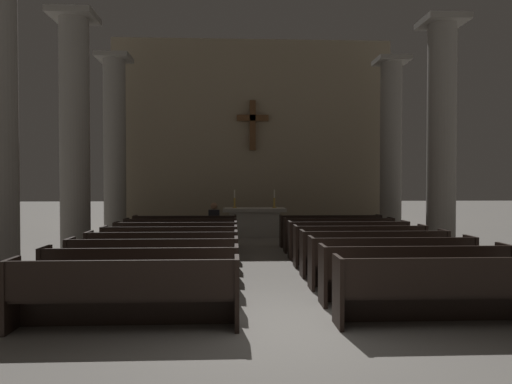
{
  "coord_description": "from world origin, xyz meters",
  "views": [
    {
      "loc": [
        -0.71,
        -6.33,
        1.96
      ],
      "look_at": [
        0.0,
        9.23,
        1.6
      ],
      "focal_mm": 33.51,
      "sensor_mm": 36.0,
      "label": 1
    }
  ],
  "objects_px": {
    "pew_left_row_6": "(176,241)",
    "pew_right_row_2": "(415,274)",
    "altar": "(254,221)",
    "lone_worshipper": "(214,224)",
    "pew_left_row_3": "(153,264)",
    "pew_right_row_1": "(446,290)",
    "pew_left_row_2": "(141,277)",
    "candlestick_right": "(274,202)",
    "pew_left_row_4": "(163,255)",
    "pew_right_row_6": "(348,240)",
    "column_left_second": "(75,139)",
    "pew_right_row_4": "(374,253)",
    "pew_right_row_8": "(330,231)",
    "pew_left_row_1": "(125,294)",
    "pew_left_row_8": "(185,231)",
    "pew_left_row_5": "(170,247)",
    "pew_right_row_5": "(360,246)",
    "column_right_second": "(441,140)",
    "column_right_third": "(391,150)",
    "pew_right_row_7": "(338,235)",
    "column_left_third": "(115,149)",
    "candlestick_left": "(235,202)",
    "pew_right_row_3": "(392,262)",
    "pew_left_row_7": "(181,236)"
  },
  "relations": [
    {
      "from": "pew_left_row_6",
      "to": "pew_right_row_2",
      "type": "height_order",
      "value": "same"
    },
    {
      "from": "altar",
      "to": "lone_worshipper",
      "type": "height_order",
      "value": "lone_worshipper"
    },
    {
      "from": "pew_left_row_3",
      "to": "pew_right_row_1",
      "type": "xyz_separation_m",
      "value": [
        4.3,
        -2.22,
        0.0
      ]
    },
    {
      "from": "pew_left_row_2",
      "to": "candlestick_right",
      "type": "distance_m",
      "value": 9.81
    },
    {
      "from": "pew_left_row_4",
      "to": "pew_right_row_6",
      "type": "relative_size",
      "value": 1.0
    },
    {
      "from": "pew_right_row_2",
      "to": "column_left_second",
      "type": "height_order",
      "value": "column_left_second"
    },
    {
      "from": "pew_right_row_4",
      "to": "pew_right_row_8",
      "type": "xyz_separation_m",
      "value": [
        0.0,
        4.44,
        0.0
      ]
    },
    {
      "from": "pew_left_row_4",
      "to": "pew_right_row_4",
      "type": "relative_size",
      "value": 1.0
    },
    {
      "from": "pew_left_row_4",
      "to": "pew_left_row_6",
      "type": "bearing_deg",
      "value": 90.0
    },
    {
      "from": "pew_left_row_1",
      "to": "pew_left_row_8",
      "type": "bearing_deg",
      "value": 90.0
    },
    {
      "from": "pew_left_row_5",
      "to": "pew_left_row_2",
      "type": "bearing_deg",
      "value": -90.0
    },
    {
      "from": "pew_right_row_4",
      "to": "pew_right_row_6",
      "type": "distance_m",
      "value": 2.22
    },
    {
      "from": "pew_right_row_5",
      "to": "pew_left_row_4",
      "type": "bearing_deg",
      "value": -165.51
    },
    {
      "from": "pew_right_row_8",
      "to": "column_right_second",
      "type": "bearing_deg",
      "value": -30.56
    },
    {
      "from": "column_right_third",
      "to": "altar",
      "type": "distance_m",
      "value": 5.43
    },
    {
      "from": "pew_right_row_7",
      "to": "pew_left_row_1",
      "type": "bearing_deg",
      "value": -122.82
    },
    {
      "from": "pew_right_row_6",
      "to": "column_left_third",
      "type": "height_order",
      "value": "column_left_third"
    },
    {
      "from": "pew_right_row_1",
      "to": "column_left_third",
      "type": "height_order",
      "value": "column_left_third"
    },
    {
      "from": "pew_left_row_3",
      "to": "pew_right_row_2",
      "type": "distance_m",
      "value": 4.44
    },
    {
      "from": "pew_right_row_7",
      "to": "altar",
      "type": "distance_m",
      "value": 4.37
    },
    {
      "from": "altar",
      "to": "lone_worshipper",
      "type": "bearing_deg",
      "value": -116.18
    },
    {
      "from": "candlestick_left",
      "to": "lone_worshipper",
      "type": "bearing_deg",
      "value": -102.84
    },
    {
      "from": "column_left_second",
      "to": "altar",
      "type": "height_order",
      "value": "column_left_second"
    },
    {
      "from": "pew_right_row_4",
      "to": "pew_left_row_4",
      "type": "bearing_deg",
      "value": 180.0
    },
    {
      "from": "pew_right_row_3",
      "to": "pew_right_row_6",
      "type": "relative_size",
      "value": 1.0
    },
    {
      "from": "pew_left_row_3",
      "to": "pew_right_row_3",
      "type": "bearing_deg",
      "value": 0.0
    },
    {
      "from": "altar",
      "to": "candlestick_right",
      "type": "height_order",
      "value": "candlestick_right"
    },
    {
      "from": "altar",
      "to": "column_left_second",
      "type": "bearing_deg",
      "value": -138.46
    },
    {
      "from": "pew_left_row_3",
      "to": "column_right_second",
      "type": "height_order",
      "value": "column_right_second"
    },
    {
      "from": "pew_left_row_5",
      "to": "pew_right_row_5",
      "type": "bearing_deg",
      "value": 0.0
    },
    {
      "from": "pew_left_row_4",
      "to": "candlestick_right",
      "type": "bearing_deg",
      "value": 68.23
    },
    {
      "from": "pew_left_row_1",
      "to": "altar",
      "type": "xyz_separation_m",
      "value": [
        2.15,
        10.47,
        0.06
      ]
    },
    {
      "from": "column_right_third",
      "to": "lone_worshipper",
      "type": "bearing_deg",
      "value": -157.74
    },
    {
      "from": "pew_left_row_2",
      "to": "pew_left_row_3",
      "type": "height_order",
      "value": "same"
    },
    {
      "from": "column_left_second",
      "to": "candlestick_right",
      "type": "distance_m",
      "value": 7.2
    },
    {
      "from": "pew_right_row_2",
      "to": "pew_right_row_5",
      "type": "relative_size",
      "value": 1.0
    },
    {
      "from": "lone_worshipper",
      "to": "pew_right_row_5",
      "type": "bearing_deg",
      "value": -44.3
    },
    {
      "from": "pew_left_row_3",
      "to": "candlestick_right",
      "type": "distance_m",
      "value": 8.75
    },
    {
      "from": "pew_left_row_7",
      "to": "pew_left_row_4",
      "type": "bearing_deg",
      "value": -90.0
    },
    {
      "from": "column_right_second",
      "to": "lone_worshipper",
      "type": "distance_m",
      "value": 6.75
    },
    {
      "from": "pew_left_row_4",
      "to": "column_right_second",
      "type": "height_order",
      "value": "column_right_second"
    },
    {
      "from": "pew_left_row_7",
      "to": "candlestick_right",
      "type": "height_order",
      "value": "candlestick_right"
    },
    {
      "from": "pew_left_row_7",
      "to": "column_left_third",
      "type": "xyz_separation_m",
      "value": [
        -2.66,
        3.65,
        2.57
      ]
    },
    {
      "from": "pew_left_row_2",
      "to": "pew_right_row_1",
      "type": "distance_m",
      "value": 4.44
    },
    {
      "from": "lone_worshipper",
      "to": "pew_left_row_5",
      "type": "bearing_deg",
      "value": -104.07
    },
    {
      "from": "pew_left_row_8",
      "to": "pew_left_row_6",
      "type": "bearing_deg",
      "value": -90.0
    },
    {
      "from": "pew_right_row_5",
      "to": "pew_right_row_7",
      "type": "height_order",
      "value": "same"
    },
    {
      "from": "pew_right_row_7",
      "to": "lone_worshipper",
      "type": "height_order",
      "value": "lone_worshipper"
    },
    {
      "from": "pew_left_row_5",
      "to": "pew_left_row_8",
      "type": "distance_m",
      "value": 3.33
    },
    {
      "from": "pew_left_row_7",
      "to": "pew_right_row_5",
      "type": "xyz_separation_m",
      "value": [
        4.3,
        -2.22,
        0.0
      ]
    }
  ]
}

